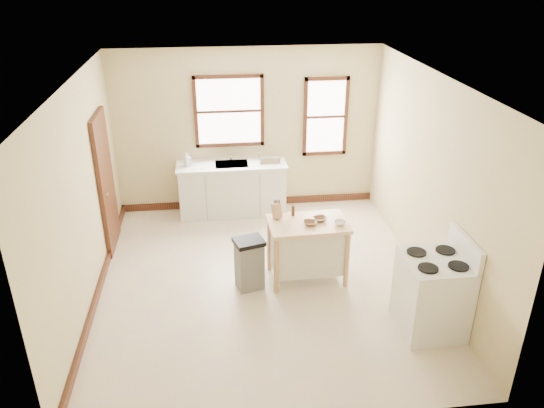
# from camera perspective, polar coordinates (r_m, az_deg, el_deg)

# --- Properties ---
(floor) EXTENTS (5.00, 5.00, 0.00)m
(floor) POSITION_cam_1_polar(r_m,az_deg,el_deg) (7.48, -0.96, -8.24)
(floor) COLOR beige
(floor) RESTS_ON ground
(ceiling) EXTENTS (5.00, 5.00, 0.00)m
(ceiling) POSITION_cam_1_polar(r_m,az_deg,el_deg) (6.37, -1.15, 13.21)
(ceiling) COLOR white
(ceiling) RESTS_ON ground
(wall_back) EXTENTS (4.50, 0.04, 2.80)m
(wall_back) POSITION_cam_1_polar(r_m,az_deg,el_deg) (9.14, -2.68, 7.90)
(wall_back) COLOR beige
(wall_back) RESTS_ON ground
(wall_left) EXTENTS (0.04, 5.00, 2.80)m
(wall_left) POSITION_cam_1_polar(r_m,az_deg,el_deg) (6.97, -19.77, 0.63)
(wall_left) COLOR beige
(wall_left) RESTS_ON ground
(wall_right) EXTENTS (0.04, 5.00, 2.80)m
(wall_right) POSITION_cam_1_polar(r_m,az_deg,el_deg) (7.36, 16.66, 2.40)
(wall_right) COLOR beige
(wall_right) RESTS_ON ground
(window_main) EXTENTS (1.17, 0.06, 1.22)m
(window_main) POSITION_cam_1_polar(r_m,az_deg,el_deg) (9.01, -4.64, 9.90)
(window_main) COLOR black
(window_main) RESTS_ON wall_back
(window_side) EXTENTS (0.77, 0.06, 1.37)m
(window_side) POSITION_cam_1_polar(r_m,az_deg,el_deg) (9.26, 5.78, 9.32)
(window_side) COLOR black
(window_side) RESTS_ON wall_back
(door_left) EXTENTS (0.06, 0.90, 2.10)m
(door_left) POSITION_cam_1_polar(r_m,az_deg,el_deg) (8.27, -17.42, 2.19)
(door_left) COLOR black
(door_left) RESTS_ON ground
(baseboard_back) EXTENTS (4.50, 0.04, 0.12)m
(baseboard_back) POSITION_cam_1_polar(r_m,az_deg,el_deg) (9.60, -2.50, 0.20)
(baseboard_back) COLOR black
(baseboard_back) RESTS_ON ground
(baseboard_left) EXTENTS (0.04, 5.00, 0.12)m
(baseboard_left) POSITION_cam_1_polar(r_m,az_deg,el_deg) (7.59, -18.06, -8.57)
(baseboard_left) COLOR black
(baseboard_left) RESTS_ON ground
(sink_counter) EXTENTS (1.86, 0.62, 0.92)m
(sink_counter) POSITION_cam_1_polar(r_m,az_deg,el_deg) (9.18, -4.28, 1.65)
(sink_counter) COLOR silver
(sink_counter) RESTS_ON ground
(faucet) EXTENTS (0.03, 0.03, 0.22)m
(faucet) POSITION_cam_1_polar(r_m,az_deg,el_deg) (9.13, -4.46, 5.38)
(faucet) COLOR silver
(faucet) RESTS_ON sink_counter
(soap_bottle_a) EXTENTS (0.12, 0.13, 0.24)m
(soap_bottle_a) POSITION_cam_1_polar(r_m,az_deg,el_deg) (8.93, -9.21, 4.75)
(soap_bottle_a) COLOR #B2B2B2
(soap_bottle_a) RESTS_ON sink_counter
(soap_bottle_b) EXTENTS (0.11, 0.11, 0.21)m
(soap_bottle_b) POSITION_cam_1_polar(r_m,az_deg,el_deg) (8.97, -9.00, 4.72)
(soap_bottle_b) COLOR #B2B2B2
(soap_bottle_b) RESTS_ON sink_counter
(dish_rack) EXTENTS (0.44, 0.39, 0.09)m
(dish_rack) POSITION_cam_1_polar(r_m,az_deg,el_deg) (9.03, -0.27, 4.78)
(dish_rack) COLOR silver
(dish_rack) RESTS_ON sink_counter
(kitchen_island) EXTENTS (1.09, 0.72, 0.87)m
(kitchen_island) POSITION_cam_1_polar(r_m,az_deg,el_deg) (7.34, 3.81, -5.01)
(kitchen_island) COLOR #F8CF91
(kitchen_island) RESTS_ON ground
(knife_block) EXTENTS (0.13, 0.13, 0.20)m
(knife_block) POSITION_cam_1_polar(r_m,az_deg,el_deg) (7.20, 0.52, -0.78)
(knife_block) COLOR tan
(knife_block) RESTS_ON kitchen_island
(pepper_grinder) EXTENTS (0.06, 0.06, 0.15)m
(pepper_grinder) POSITION_cam_1_polar(r_m,az_deg,el_deg) (7.27, 2.27, -0.71)
(pepper_grinder) COLOR #432212
(pepper_grinder) RESTS_ON kitchen_island
(bowl_a) EXTENTS (0.19, 0.19, 0.04)m
(bowl_a) POSITION_cam_1_polar(r_m,az_deg,el_deg) (7.07, 4.12, -2.06)
(bowl_a) COLOR brown
(bowl_a) RESTS_ON kitchen_island
(bowl_b) EXTENTS (0.21, 0.21, 0.04)m
(bowl_b) POSITION_cam_1_polar(r_m,az_deg,el_deg) (7.19, 5.20, -1.61)
(bowl_b) COLOR brown
(bowl_b) RESTS_ON kitchen_island
(bowl_c) EXTENTS (0.16, 0.16, 0.05)m
(bowl_c) POSITION_cam_1_polar(r_m,az_deg,el_deg) (7.11, 7.32, -2.04)
(bowl_c) COLOR silver
(bowl_c) RESTS_ON kitchen_island
(trash_bin) EXTENTS (0.45, 0.41, 0.74)m
(trash_bin) POSITION_cam_1_polar(r_m,az_deg,el_deg) (7.17, -2.45, -6.43)
(trash_bin) COLOR slate
(trash_bin) RESTS_ON ground
(gas_stove) EXTENTS (0.77, 0.78, 1.23)m
(gas_stove) POSITION_cam_1_polar(r_m,az_deg,el_deg) (6.58, 16.93, -8.31)
(gas_stove) COLOR white
(gas_stove) RESTS_ON ground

